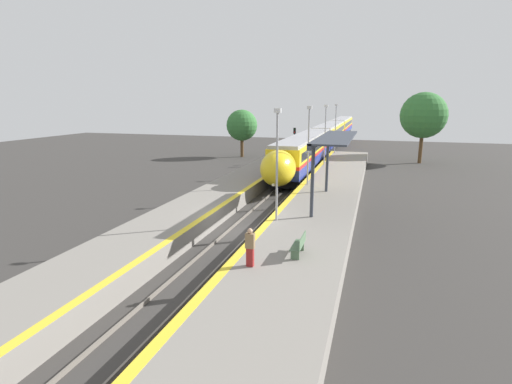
{
  "coord_description": "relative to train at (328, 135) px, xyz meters",
  "views": [
    {
      "loc": [
        7.26,
        -21.01,
        7.5
      ],
      "look_at": [
        0.59,
        1.13,
        2.21
      ],
      "focal_mm": 28.0,
      "sensor_mm": 36.0,
      "label": 1
    }
  ],
  "objects": [
    {
      "name": "rail_left",
      "position": [
        -0.72,
        -42.4,
        -2.18
      ],
      "size": [
        0.08,
        90.0,
        0.15
      ],
      "primitive_type": "cube",
      "color": "slate",
      "rests_on": "ground_plane"
    },
    {
      "name": "platform_bench",
      "position": [
        4.4,
        -47.47,
        -0.74
      ],
      "size": [
        0.44,
        1.47,
        0.89
      ],
      "color": "#4C6B4C",
      "rests_on": "platform_right"
    },
    {
      "name": "platform_right",
      "position": [
        3.99,
        -42.4,
        -1.73
      ],
      "size": [
        4.63,
        64.0,
        1.05
      ],
      "color": "gray",
      "rests_on": "ground_plane"
    },
    {
      "name": "railway_signal",
      "position": [
        -2.09,
        -16.55,
        0.43
      ],
      "size": [
        0.28,
        0.28,
        4.39
      ],
      "color": "#59595E",
      "rests_on": "ground_plane"
    },
    {
      "name": "platform_left",
      "position": [
        -3.59,
        -42.4,
        -1.73
      ],
      "size": [
        3.82,
        64.0,
        1.05
      ],
      "color": "gray",
      "rests_on": "ground_plane"
    },
    {
      "name": "background_tree_right",
      "position": [
        12.5,
        -10.94,
        3.53
      ],
      "size": [
        5.48,
        5.48,
        8.54
      ],
      "color": "brown",
      "rests_on": "ground_plane"
    },
    {
      "name": "train",
      "position": [
        0.0,
        0.0,
        0.0
      ],
      "size": [
        2.89,
        70.42,
        3.93
      ],
      "color": "black",
      "rests_on": "ground_plane"
    },
    {
      "name": "rail_right",
      "position": [
        0.72,
        -42.4,
        -2.18
      ],
      "size": [
        0.08,
        90.0,
        0.15
      ],
      "primitive_type": "cube",
      "color": "slate",
      "rests_on": "ground_plane"
    },
    {
      "name": "lamppost_farthest",
      "position": [
        2.23,
        -12.2,
        2.23
      ],
      "size": [
        0.36,
        0.2,
        6.09
      ],
      "color": "#9E9EA3",
      "rests_on": "platform_right"
    },
    {
      "name": "background_tree_left",
      "position": [
        -10.25,
        -11.91,
        2.01
      ],
      "size": [
        4.16,
        4.16,
        6.36
      ],
      "color": "brown",
      "rests_on": "ground_plane"
    },
    {
      "name": "lamppost_near",
      "position": [
        2.23,
        -42.82,
        2.23
      ],
      "size": [
        0.36,
        0.2,
        6.09
      ],
      "color": "#9E9EA3",
      "rests_on": "platform_right"
    },
    {
      "name": "station_canopy",
      "position": [
        4.54,
        -38.15,
        2.78
      ],
      "size": [
        2.02,
        9.85,
        4.32
      ],
      "color": "#333842",
      "rests_on": "platform_right"
    },
    {
      "name": "ground_plane",
      "position": [
        0.0,
        -42.4,
        -2.25
      ],
      "size": [
        120.0,
        120.0,
        0.0
      ],
      "primitive_type": "plane",
      "color": "#383533"
    },
    {
      "name": "lamppost_far",
      "position": [
        2.23,
        -22.41,
        2.23
      ],
      "size": [
        0.36,
        0.2,
        6.09
      ],
      "color": "#9E9EA3",
      "rests_on": "platform_right"
    },
    {
      "name": "lamppost_mid",
      "position": [
        2.23,
        -32.61,
        2.23
      ],
      "size": [
        0.36,
        0.2,
        6.09
      ],
      "color": "#9E9EA3",
      "rests_on": "platform_right"
    },
    {
      "name": "person_waiting",
      "position": [
        2.73,
        -49.2,
        -0.4
      ],
      "size": [
        0.36,
        0.22,
        1.58
      ],
      "color": "maroon",
      "rests_on": "platform_right"
    }
  ]
}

